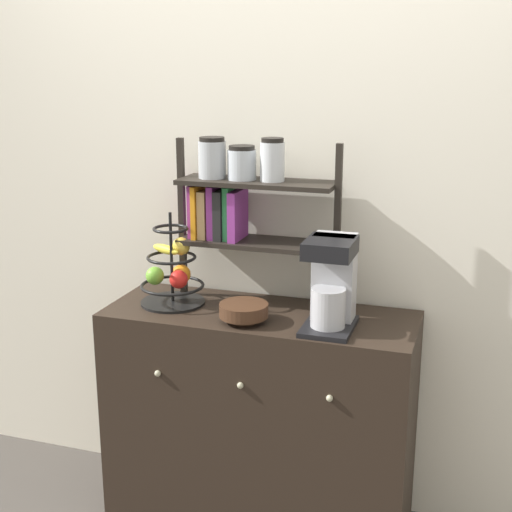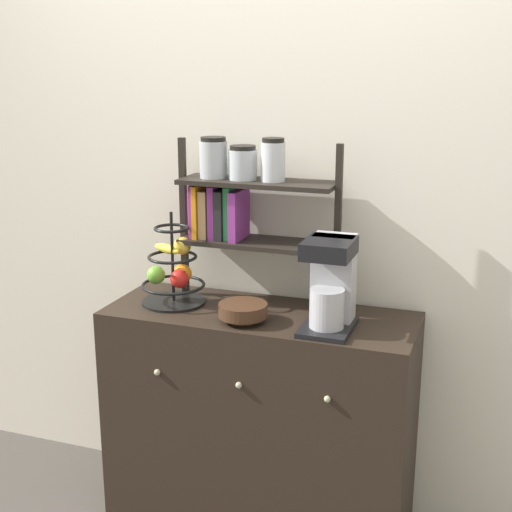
# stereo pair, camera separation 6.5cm
# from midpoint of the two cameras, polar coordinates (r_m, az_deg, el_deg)

# --- Properties ---
(wall_back) EXTENTS (7.00, 0.05, 2.60)m
(wall_back) POSITION_cam_midpoint_polar(r_m,az_deg,el_deg) (2.85, 1.31, 4.85)
(wall_back) COLOR silver
(wall_back) RESTS_ON ground_plane
(sideboard) EXTENTS (1.18, 0.46, 0.90)m
(sideboard) POSITION_cam_midpoint_polar(r_m,az_deg,el_deg) (2.89, -0.37, -12.95)
(sideboard) COLOR black
(sideboard) RESTS_ON ground_plane
(coffee_maker) EXTENTS (0.17, 0.25, 0.33)m
(coffee_maker) POSITION_cam_midpoint_polar(r_m,az_deg,el_deg) (2.53, 5.34, -2.07)
(coffee_maker) COLOR black
(coffee_maker) RESTS_ON sideboard
(fruit_stand) EXTENTS (0.25, 0.25, 0.37)m
(fruit_stand) POSITION_cam_midpoint_polar(r_m,az_deg,el_deg) (2.80, -7.35, -1.37)
(fruit_stand) COLOR black
(fruit_stand) RESTS_ON sideboard
(wooden_bowl) EXTENTS (0.18, 0.18, 0.07)m
(wooden_bowl) POSITION_cam_midpoint_polar(r_m,az_deg,el_deg) (2.61, -1.71, -4.43)
(wooden_bowl) COLOR #422819
(wooden_bowl) RESTS_ON sideboard
(shelf_hutch) EXTENTS (0.65, 0.20, 0.65)m
(shelf_hutch) POSITION_cam_midpoint_polar(r_m,az_deg,el_deg) (2.75, -2.14, 4.73)
(shelf_hutch) COLOR black
(shelf_hutch) RESTS_ON sideboard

